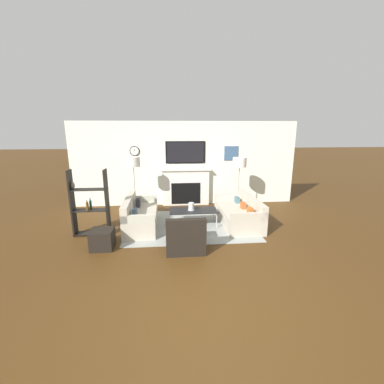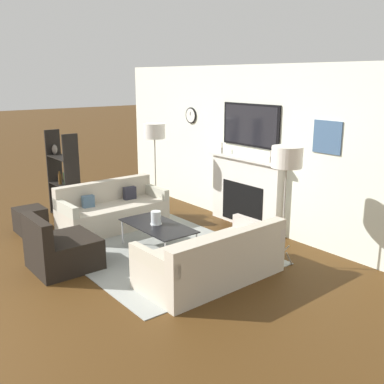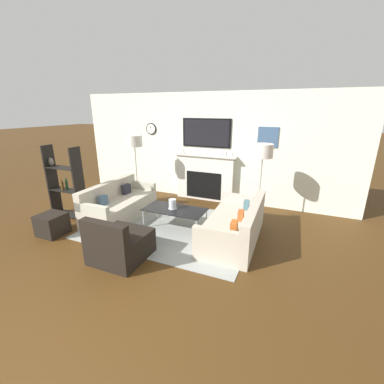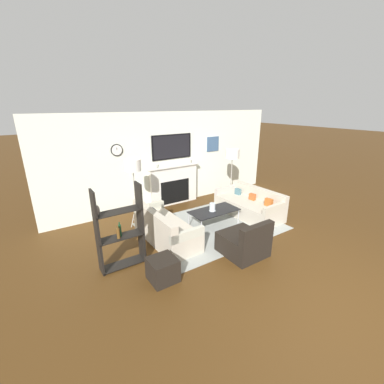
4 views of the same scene
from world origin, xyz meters
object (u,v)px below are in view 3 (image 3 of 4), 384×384
object	(u,v)px
couch_right	(235,227)
floor_lamp_left	(134,142)
armchair	(119,245)
ottoman	(52,224)
couch_left	(119,205)
hurricane_candle	(173,204)
shelf_unit	(65,184)
coffee_table	(175,210)
floor_lamp_right	(263,152)

from	to	relation	value
couch_right	floor_lamp_left	xyz separation A→B (m)	(-2.84, 1.04, 1.27)
armchair	ottoman	world-z (taller)	armchair
couch_left	couch_right	world-z (taller)	couch_left
couch_left	hurricane_candle	bearing A→B (deg)	0.31
couch_right	ottoman	bearing A→B (deg)	-160.23
couch_right	shelf_unit	distance (m)	3.76
shelf_unit	ottoman	distance (m)	1.06
couch_right	floor_lamp_left	world-z (taller)	floor_lamp_left
hurricane_candle	shelf_unit	bearing A→B (deg)	-170.93
coffee_table	shelf_unit	distance (m)	2.53
armchair	hurricane_candle	bearing A→B (deg)	79.83
shelf_unit	couch_right	bearing A→B (deg)	5.87
shelf_unit	floor_lamp_right	bearing A→B (deg)	19.88
armchair	floor_lamp_left	distance (m)	3.02
couch_left	ottoman	distance (m)	1.34
coffee_table	hurricane_candle	xyz separation A→B (m)	(-0.05, 0.01, 0.11)
couch_right	hurricane_candle	bearing A→B (deg)	179.72
hurricane_candle	couch_left	bearing A→B (deg)	-179.69
armchair	floor_lamp_left	size ratio (longest dim) A/B	0.49
couch_left	couch_right	bearing A→B (deg)	0.02
ottoman	floor_lamp_right	bearing A→B (deg)	32.37
couch_left	floor_lamp_right	xyz separation A→B (m)	(2.84, 1.05, 1.20)
floor_lamp_left	shelf_unit	world-z (taller)	floor_lamp_left
couch_right	couch_left	bearing A→B (deg)	-179.98
armchair	shelf_unit	xyz separation A→B (m)	(-2.18, 0.97, 0.49)
armchair	coffee_table	xyz separation A→B (m)	(0.30, 1.36, 0.13)
couch_right	armchair	world-z (taller)	armchair
armchair	shelf_unit	size ratio (longest dim) A/B	0.53
ottoman	shelf_unit	bearing A→B (deg)	119.34
floor_lamp_right	shelf_unit	bearing A→B (deg)	-160.12
armchair	coffee_table	world-z (taller)	armchair
couch_left	floor_lamp_right	bearing A→B (deg)	20.17
hurricane_candle	ottoman	size ratio (longest dim) A/B	0.43
couch_left	ottoman	world-z (taller)	couch_left
couch_right	shelf_unit	world-z (taller)	shelf_unit
armchair	floor_lamp_right	distance (m)	3.22
armchair	hurricane_candle	world-z (taller)	armchair
couch_right	armchair	xyz separation A→B (m)	(-1.53, -1.36, -0.00)
hurricane_candle	floor_lamp_left	size ratio (longest dim) A/B	0.12
floor_lamp_left	couch_left	bearing A→B (deg)	-77.45
floor_lamp_right	armchair	bearing A→B (deg)	-126.26
ottoman	couch_right	bearing A→B (deg)	19.77
coffee_table	shelf_unit	size ratio (longest dim) A/B	0.78
coffee_table	floor_lamp_left	world-z (taller)	floor_lamp_left
couch_right	shelf_unit	size ratio (longest dim) A/B	1.20
hurricane_candle	floor_lamp_right	distance (m)	2.09
floor_lamp_right	ottoman	bearing A→B (deg)	-147.63
hurricane_candle	shelf_unit	world-z (taller)	shelf_unit
hurricane_candle	shelf_unit	distance (m)	2.47
floor_lamp_left	shelf_unit	size ratio (longest dim) A/B	1.08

